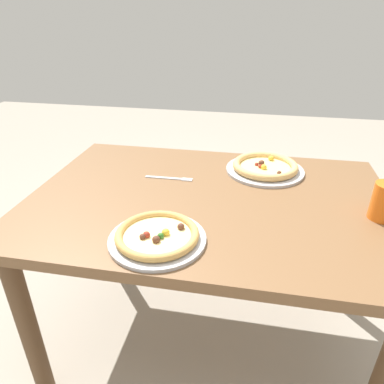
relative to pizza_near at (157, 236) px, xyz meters
The scene contains 5 objects.
ground_plane 0.84m from the pizza_near, 69.52° to the left, with size 8.00×8.00×0.00m, color #9E9384.
dining_table 0.35m from the pizza_near, 69.52° to the left, with size 1.37×0.94×0.75m.
pizza_near is the anchor object (origin of this frame).
pizza_far 0.67m from the pizza_near, 61.20° to the left, with size 0.34×0.34×0.04m.
fork 0.44m from the pizza_near, 98.16° to the left, with size 0.20×0.02×0.00m.
Camera 1 is at (0.15, -1.17, 1.39)m, focal length 32.83 mm.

